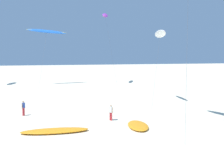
# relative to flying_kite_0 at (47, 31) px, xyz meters

# --- Properties ---
(flying_kite_0) EXTENTS (8.46, 10.01, 12.05)m
(flying_kite_0) POSITION_rel_flying_kite_0_xyz_m (0.00, 0.00, 0.00)
(flying_kite_0) COLOR blue
(flying_kite_0) RESTS_ON ground
(flying_kite_4) EXTENTS (4.13, 7.49, 10.05)m
(flying_kite_4) POSITION_rel_flying_kite_0_xyz_m (15.02, -24.52, -1.96)
(flying_kite_4) COLOR white
(flying_kite_4) RESTS_ON ground
(flying_kite_5) EXTENTS (3.14, 6.55, 15.99)m
(flying_kite_5) POSITION_rel_flying_kite_0_xyz_m (12.44, -1.26, 3.61)
(flying_kite_5) COLOR purple
(flying_kite_5) RESTS_ON ground
(grounded_kite_0) EXTENTS (2.34, 3.90, 0.27)m
(grounded_kite_0) POSITION_rel_flying_kite_0_xyz_m (7.61, -36.59, -11.16)
(grounded_kite_0) COLOR orange
(grounded_kite_0) RESTS_ON ground
(grounded_kite_1) EXTENTS (5.73, 1.83, 0.30)m
(grounded_kite_1) POSITION_rel_flying_kite_0_xyz_m (0.22, -36.51, -11.14)
(grounded_kite_1) COLOR orange
(grounded_kite_1) RESTS_ON ground
(person_foreground_walker) EXTENTS (0.34, 0.43, 1.62)m
(person_foreground_walker) POSITION_rel_flying_kite_0_xyz_m (-2.82, -29.38, -10.40)
(person_foreground_walker) COLOR red
(person_foreground_walker) RESTS_ON ground
(person_near_left) EXTENTS (0.36, 0.41, 1.61)m
(person_near_left) POSITION_rel_flying_kite_0_xyz_m (5.79, -33.66, -10.41)
(person_near_left) COLOR red
(person_near_left) RESTS_ON ground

